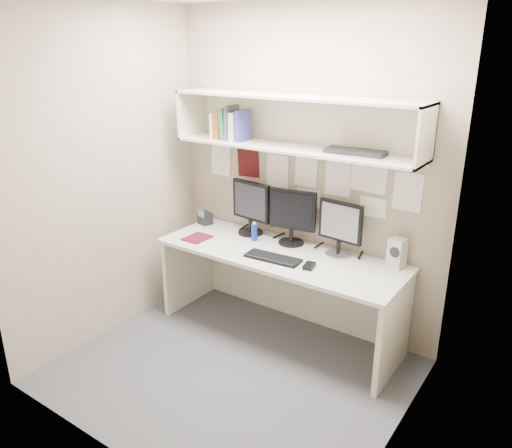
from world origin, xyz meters
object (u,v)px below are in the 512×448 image
Objects in this scene: desk_phone at (205,218)px; monitor_left at (251,206)px; keyboard at (273,258)px; monitor_right at (340,226)px; monitor_center at (292,215)px; speaker at (397,252)px; desk at (279,293)px; maroon_notebook at (197,238)px.

monitor_left is at bearing 20.48° from desk_phone.
monitor_left is 1.05× the size of keyboard.
monitor_left is 1.07× the size of monitor_right.
keyboard is at bearing -91.69° from monitor_center.
desk is at bearing -153.40° from speaker.
monitor_center is 0.42m from monitor_right.
monitor_center is 3.17× the size of desk_phone.
monitor_right is 3.01× the size of desk_phone.
monitor_center is 0.88m from speaker.
desk is 0.75m from monitor_right.
maroon_notebook is 1.54× the size of desk_phone.
monitor_left reaches higher than desk.
monitor_right is 1.33m from desk_phone.
desk_phone is (-0.48, -0.05, -0.19)m from monitor_left.
monitor_right reaches higher than speaker.
desk is at bearing -19.65° from monitor_left.
monitor_right is at bearing 40.85° from keyboard.
monitor_center reaches higher than maroon_notebook.
desk is at bearing 97.84° from keyboard.
monitor_left reaches higher than keyboard.
keyboard is at bearing 0.66° from maroon_notebook.
monitor_left is 2.07× the size of speaker.
monitor_right reaches higher than keyboard.
speaker is (0.85, 0.26, 0.47)m from desk.
maroon_notebook is at bearing -121.52° from monitor_left.
desk is 4.37× the size of monitor_left.
desk is 0.65m from monitor_center.
monitor_right is (0.83, 0.00, -0.01)m from monitor_left.
monitor_left is 0.41m from monitor_center.
monitor_right is (0.40, 0.22, 0.60)m from desk.
desk is at bearing 4.21° from desk_phone.
desk is 4.67× the size of monitor_right.
monitor_right is 1.21m from maroon_notebook.
keyboard is at bearing -143.82° from speaker.
monitor_center is 0.91m from desk_phone.
monitor_left reaches higher than desk_phone.
monitor_center reaches higher than keyboard.
monitor_center reaches higher than monitor_right.
desk_phone is (-0.19, 0.32, 0.05)m from maroon_notebook.
monitor_center is 1.05× the size of monitor_right.
speaker reaches higher than desk_phone.
desk_phone is at bearing 173.01° from monitor_center.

